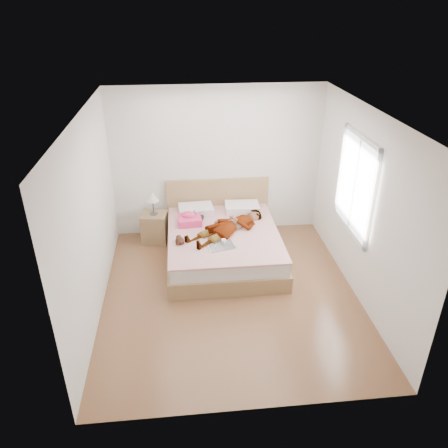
% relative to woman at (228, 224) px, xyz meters
% --- Properties ---
extents(ground, '(4.00, 4.00, 0.00)m').
position_rel_woman_xyz_m(ground, '(-0.09, -1.00, -0.61)').
color(ground, '#4C2B17').
rests_on(ground, ground).
extents(woman, '(1.55, 1.37, 0.21)m').
position_rel_woman_xyz_m(woman, '(0.00, 0.00, 0.00)').
color(woman, white).
rests_on(woman, bed).
extents(hair, '(0.48, 0.56, 0.08)m').
position_rel_woman_xyz_m(hair, '(-0.57, 0.45, -0.07)').
color(hair, black).
rests_on(hair, bed).
extents(phone, '(0.09, 0.09, 0.05)m').
position_rel_woman_xyz_m(phone, '(-0.50, 0.40, 0.07)').
color(phone, silver).
rests_on(phone, bed).
extents(room_shell, '(4.00, 4.00, 4.00)m').
position_rel_woman_xyz_m(room_shell, '(1.69, -0.70, 0.89)').
color(room_shell, white).
rests_on(room_shell, ground).
extents(bed, '(1.80, 2.08, 1.00)m').
position_rel_woman_xyz_m(bed, '(-0.09, 0.04, -0.34)').
color(bed, olive).
rests_on(bed, ground).
extents(towel, '(0.40, 0.33, 0.20)m').
position_rel_woman_xyz_m(towel, '(-0.61, 0.28, -0.02)').
color(towel, '#FF456F').
rests_on(towel, bed).
extents(magazine, '(0.46, 0.35, 0.02)m').
position_rel_woman_xyz_m(magazine, '(-0.16, -0.51, -0.10)').
color(magazine, white).
rests_on(magazine, bed).
extents(coffee_mug, '(0.12, 0.10, 0.08)m').
position_rel_woman_xyz_m(coffee_mug, '(-0.12, -0.44, -0.06)').
color(coffee_mug, white).
rests_on(coffee_mug, bed).
extents(plush_toy, '(0.15, 0.21, 0.11)m').
position_rel_woman_xyz_m(plush_toy, '(-0.78, -0.35, -0.05)').
color(plush_toy, black).
rests_on(plush_toy, bed).
extents(nightstand, '(0.48, 0.44, 0.92)m').
position_rel_woman_xyz_m(nightstand, '(-1.20, 0.68, -0.31)').
color(nightstand, brown).
rests_on(nightstand, ground).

